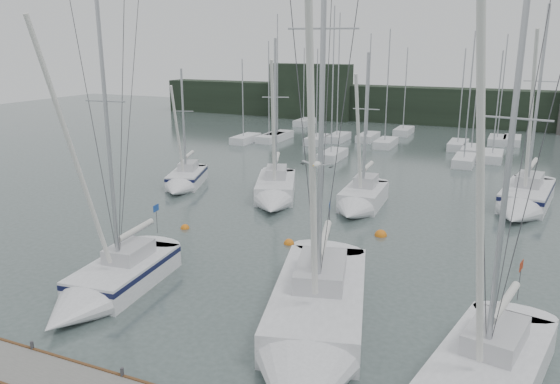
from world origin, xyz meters
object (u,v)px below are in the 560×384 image
at_px(sailboat_near_center, 312,335).
at_px(sailboat_mid_b, 274,194).
at_px(sailboat_mid_a, 183,181).
at_px(buoy_b, 381,236).
at_px(sailboat_near_left, 104,287).
at_px(buoy_c, 185,228).
at_px(sailboat_mid_c, 359,202).
at_px(buoy_a, 289,244).
at_px(sailboat_mid_d, 523,202).

relative_size(sailboat_near_center, sailboat_mid_b, 1.60).
xyz_separation_m(sailboat_mid_a, buoy_b, (16.66, -4.45, -0.55)).
distance_m(sailboat_near_left, sailboat_mid_a, 19.06).
relative_size(sailboat_near_left, sailboat_mid_a, 1.47).
bearing_deg(buoy_c, sailboat_mid_c, 42.55).
height_order(sailboat_mid_a, buoy_a, sailboat_mid_a).
distance_m(sailboat_near_center, buoy_b, 13.26).
distance_m(sailboat_near_left, buoy_a, 10.70).
distance_m(sailboat_mid_b, buoy_b, 9.51).
bearing_deg(buoy_b, buoy_c, -162.26).
bearing_deg(sailboat_near_center, sailboat_mid_b, 104.16).
relative_size(sailboat_near_center, buoy_b, 26.88).
distance_m(sailboat_mid_b, sailboat_mid_c, 6.09).
bearing_deg(buoy_a, sailboat_mid_b, 120.08).
bearing_deg(sailboat_mid_d, buoy_b, -123.49).
relative_size(sailboat_near_center, sailboat_mid_c, 1.74).
xyz_separation_m(sailboat_near_left, sailboat_near_center, (9.79, -0.19, 0.06)).
bearing_deg(buoy_a, buoy_c, -178.73).
height_order(sailboat_near_left, buoy_a, sailboat_near_left).
xyz_separation_m(sailboat_near_center, buoy_b, (-0.70, 13.23, -0.63)).
relative_size(sailboat_near_left, buoy_b, 20.02).
relative_size(sailboat_mid_c, sailboat_mid_d, 0.78).
height_order(buoy_a, buoy_b, buoy_b).
relative_size(sailboat_mid_d, buoy_a, 24.48).
height_order(sailboat_mid_d, buoy_a, sailboat_mid_d).
bearing_deg(sailboat_near_left, sailboat_mid_b, 82.54).
xyz_separation_m(sailboat_mid_a, sailboat_mid_b, (8.01, -0.53, 0.05)).
relative_size(sailboat_near_left, sailboat_mid_c, 1.30).
relative_size(sailboat_near_center, buoy_c, 36.47).
bearing_deg(sailboat_mid_b, sailboat_mid_c, -17.04).
distance_m(sailboat_mid_a, buoy_b, 17.25).
bearing_deg(sailboat_mid_a, buoy_c, -75.25).
distance_m(sailboat_mid_c, buoy_b, 5.08).
relative_size(sailboat_near_left, sailboat_near_center, 0.75).
bearing_deg(sailboat_near_center, sailboat_mid_c, 86.11).
bearing_deg(sailboat_mid_a, sailboat_near_center, -64.91).
xyz_separation_m(sailboat_mid_a, buoy_a, (12.27, -7.89, -0.55)).
height_order(sailboat_near_left, sailboat_mid_b, sailboat_near_left).
xyz_separation_m(buoy_a, buoy_b, (4.38, 3.43, 0.00)).
bearing_deg(sailboat_mid_c, buoy_a, -105.73).
xyz_separation_m(sailboat_mid_a, sailboat_mid_c, (14.09, -0.11, 0.06)).
height_order(sailboat_mid_c, sailboat_mid_d, sailboat_mid_d).
bearing_deg(buoy_a, sailboat_mid_a, 147.28).
bearing_deg(buoy_b, sailboat_mid_a, 165.04).
xyz_separation_m(sailboat_mid_b, buoy_a, (4.26, -7.36, -0.60)).
bearing_deg(sailboat_mid_b, buoy_b, -45.42).
relative_size(sailboat_mid_a, sailboat_mid_c, 0.88).
bearing_deg(sailboat_near_left, buoy_c, 96.70).
bearing_deg(sailboat_mid_a, sailboat_mid_c, -19.83).
xyz_separation_m(sailboat_near_center, sailboat_mid_d, (6.78, 21.89, 0.03)).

